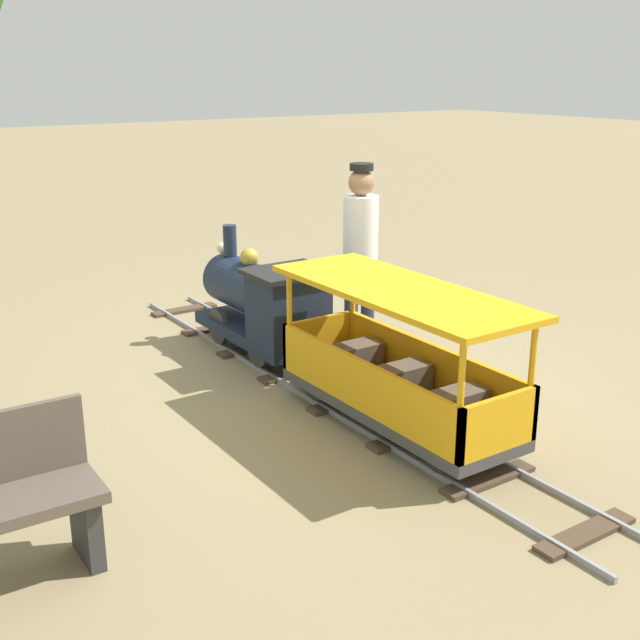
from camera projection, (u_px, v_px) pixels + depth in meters
ground_plane at (323, 389)px, 6.26m from camera, size 60.00×60.00×0.00m
track at (322, 386)px, 6.26m from camera, size 0.67×5.70×0.04m
locomotive at (264, 302)px, 6.80m from camera, size 0.63×1.45×1.01m
passenger_car at (397, 372)px, 5.42m from camera, size 0.73×2.00×0.97m
conductor_person at (360, 242)px, 6.88m from camera, size 0.30×0.30×1.62m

